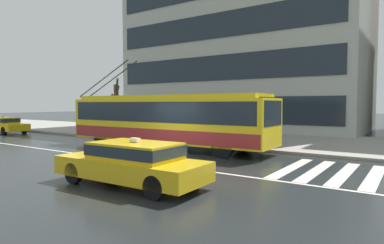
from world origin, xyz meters
name	(u,v)px	position (x,y,z in m)	size (l,w,h in m)	color
ground_plane	(158,158)	(0.00, 0.00, 0.00)	(160.00, 160.00, 0.00)	#212527
sidewalk_slab	(247,138)	(0.00, 9.23, 0.07)	(80.00, 10.00, 0.14)	gray
crosswalk_stripe_edge_near	(292,168)	(5.53, 1.12, 0.00)	(0.44, 4.40, 0.01)	beige
crosswalk_stripe_inner_a	(317,170)	(6.43, 1.12, 0.00)	(0.44, 4.40, 0.01)	beige
crosswalk_stripe_center	(344,173)	(7.33, 1.12, 0.00)	(0.44, 4.40, 0.01)	beige
crosswalk_stripe_inner_b	(374,177)	(8.23, 1.12, 0.00)	(0.44, 4.40, 0.01)	beige
lane_centre_line	(139,162)	(0.00, -1.20, 0.00)	(72.00, 0.14, 0.01)	silver
trolleybus	(166,119)	(-1.65, 2.63, 1.56)	(12.45, 2.65, 4.85)	yellow
taxi_oncoming_near	(132,161)	(2.51, -4.11, 0.70)	(4.74, 1.88, 1.39)	gold
taxi_far_behind	(4,124)	(-18.46, 2.43, 0.70)	(4.73, 1.86, 1.39)	yellow
pedestrian_at_shelter	(249,115)	(1.27, 6.63, 1.70)	(1.30, 1.30, 1.99)	black
pedestrian_approaching_curb	(208,124)	(-1.32, 6.38, 1.10)	(0.42, 0.42, 1.62)	#55564A
pedestrian_walking_past	(262,115)	(2.69, 5.17, 1.77)	(1.31, 1.31, 1.99)	#273846
street_tree_bare	(116,106)	(-9.41, 6.30, 2.19)	(1.66, 0.98, 4.09)	brown
office_tower_corner_left	(247,37)	(-4.57, 18.87, 8.85)	(21.65, 12.73, 17.68)	#ACB2A9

